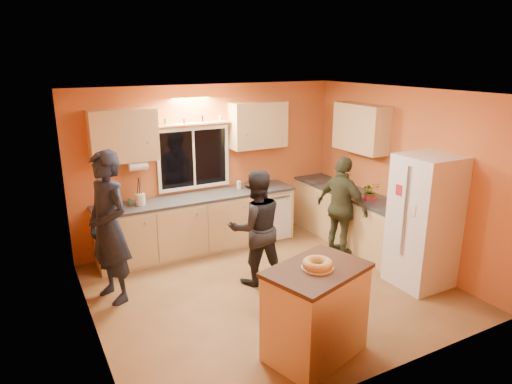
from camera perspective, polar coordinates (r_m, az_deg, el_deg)
ground at (r=6.29m, az=1.90°, el=-12.01°), size 4.50×4.50×0.00m
room_shell at (r=6.11m, az=1.07°, el=3.39°), size 4.54×4.04×2.61m
back_counter at (r=7.50m, az=-4.51°, el=-3.43°), size 4.23×0.62×0.90m
right_counter at (r=7.54m, az=12.94°, el=-3.71°), size 0.62×1.84×0.90m
refrigerator at (r=6.49m, az=20.29°, el=-3.47°), size 0.72×0.70×1.80m
island at (r=4.87m, az=7.45°, el=-14.58°), size 1.18×0.96×0.99m
bundt_pastry at (r=4.62m, az=7.70°, el=-8.90°), size 0.31×0.31×0.09m
person_left at (r=5.96m, az=-17.93°, el=-4.26°), size 0.68×0.83×1.94m
person_center at (r=6.16m, az=-0.00°, el=-4.47°), size 0.86×0.72×1.59m
person_right at (r=7.10m, az=10.70°, el=-1.92°), size 0.58×0.99×1.58m
mixing_bowl at (r=7.65m, az=-0.29°, el=0.87°), size 0.34×0.34×0.08m
utensil_crock at (r=6.94m, az=-14.25°, el=-0.91°), size 0.14×0.14×0.17m
potted_plant at (r=7.16m, az=14.12°, el=0.11°), size 0.32×0.30×0.29m
red_box at (r=7.18m, az=14.05°, el=-0.73°), size 0.19×0.17×0.07m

